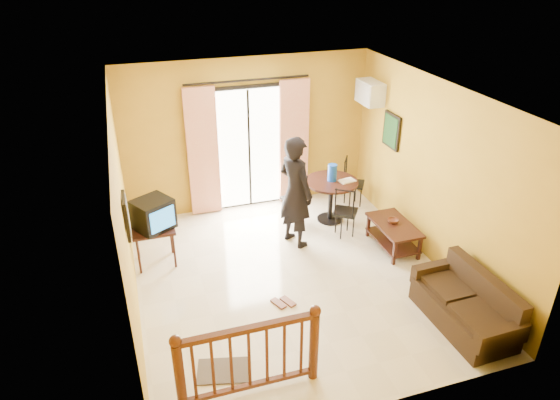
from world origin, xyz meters
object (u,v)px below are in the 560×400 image
object	(u,v)px
coffee_table	(393,232)
sofa	(467,306)
standing_person	(295,192)
dining_table	(331,189)
television	(153,214)

from	to	relation	value
coffee_table	sofa	xyz separation A→B (m)	(-0.00, -1.94, -0.02)
coffee_table	standing_person	bearing A→B (deg)	156.25
sofa	standing_person	world-z (taller)	standing_person
dining_table	coffee_table	xyz separation A→B (m)	(0.62, -1.17, -0.32)
television	standing_person	distance (m)	2.24
television	dining_table	distance (m)	3.13
coffee_table	standing_person	world-z (taller)	standing_person
television	coffee_table	xyz separation A→B (m)	(3.72, -0.73, -0.57)
sofa	coffee_table	bearing A→B (deg)	88.55
television	coffee_table	size ratio (longest dim) A/B	0.69
coffee_table	standing_person	size ratio (longest dim) A/B	0.53
coffee_table	sofa	size ratio (longest dim) A/B	0.65
dining_table	standing_person	size ratio (longest dim) A/B	0.50
dining_table	coffee_table	size ratio (longest dim) A/B	0.93
coffee_table	sofa	world-z (taller)	sofa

